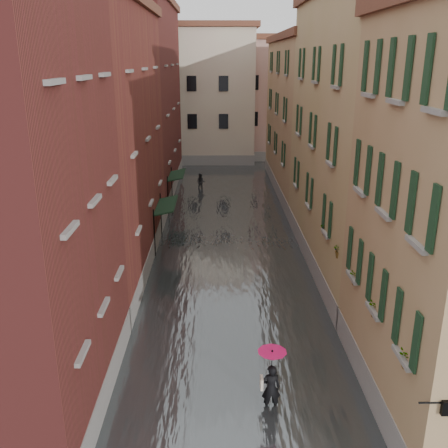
{
  "coord_description": "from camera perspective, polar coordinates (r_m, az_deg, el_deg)",
  "views": [
    {
      "loc": [
        -0.62,
        -15.01,
        10.23
      ],
      "look_at": [
        -0.32,
        6.72,
        3.0
      ],
      "focal_mm": 40.0,
      "sensor_mm": 36.0,
      "label": 1
    }
  ],
  "objects": [
    {
      "name": "ground",
      "position": [
        18.18,
        1.36,
        -15.86
      ],
      "size": [
        120.0,
        120.0,
        0.0
      ],
      "primitive_type": "plane",
      "color": "slate",
      "rests_on": "ground"
    },
    {
      "name": "floodwater",
      "position": [
        29.8,
        0.46,
        -1.48
      ],
      "size": [
        10.0,
        60.0,
        0.2
      ],
      "primitive_type": "cube",
      "color": "#474C4F",
      "rests_on": "ground"
    },
    {
      "name": "building_left_mid",
      "position": [
        25.16,
        -15.64,
        8.62
      ],
      "size": [
        6.0,
        14.0,
        12.5
      ],
      "primitive_type": "cube",
      "color": "brown",
      "rests_on": "ground"
    },
    {
      "name": "building_left_far",
      "position": [
        39.66,
        -10.32,
        13.44
      ],
      "size": [
        6.0,
        16.0,
        14.0
      ],
      "primitive_type": "cube",
      "color": "maroon",
      "rests_on": "ground"
    },
    {
      "name": "building_right_mid",
      "position": [
        25.47,
        16.86,
        9.2
      ],
      "size": [
        6.0,
        14.0,
        13.0
      ],
      "primitive_type": "cube",
      "color": "tan",
      "rests_on": "ground"
    },
    {
      "name": "building_right_far",
      "position": [
        40.0,
        10.42,
        11.67
      ],
      "size": [
        6.0,
        16.0,
        11.5
      ],
      "primitive_type": "cube",
      "color": "#97774E",
      "rests_on": "ground"
    },
    {
      "name": "building_end_cream",
      "position": [
        53.2,
        -3.45,
        14.34
      ],
      "size": [
        12.0,
        9.0,
        13.0
      ],
      "primitive_type": "cube",
      "color": "beige",
      "rests_on": "ground"
    },
    {
      "name": "building_end_pink",
      "position": [
        55.57,
        6.24,
        13.92
      ],
      "size": [
        10.0,
        9.0,
        12.0
      ],
      "primitive_type": "cube",
      "color": "tan",
      "rests_on": "ground"
    },
    {
      "name": "awning_near",
      "position": [
        27.69,
        -6.69,
        2.0
      ],
      "size": [
        1.09,
        3.32,
        2.8
      ],
      "color": "black",
      "rests_on": "ground"
    },
    {
      "name": "awning_far",
      "position": [
        34.95,
        -5.49,
        5.48
      ],
      "size": [
        1.09,
        3.1,
        2.8
      ],
      "color": "black",
      "rests_on": "ground"
    },
    {
      "name": "wall_lantern",
      "position": [
        12.57,
        23.89,
        -18.5
      ],
      "size": [
        0.71,
        0.22,
        0.35
      ],
      "color": "black",
      "rests_on": "ground"
    },
    {
      "name": "window_planters",
      "position": [
        17.53,
        15.03,
        -4.82
      ],
      "size": [
        0.59,
        10.68,
        0.84
      ],
      "color": "brown",
      "rests_on": "ground"
    },
    {
      "name": "pedestrian_main",
      "position": [
        15.63,
        5.41,
        -16.91
      ],
      "size": [
        0.87,
        0.87,
        2.06
      ],
      "color": "black",
      "rests_on": "ground"
    },
    {
      "name": "pedestrian_far",
      "position": [
        40.55,
        -2.68,
        4.8
      ],
      "size": [
        0.77,
        0.65,
        1.42
      ],
      "primitive_type": "imported",
      "rotation": [
        0.0,
        0.0,
        -0.17
      ],
      "color": "black",
      "rests_on": "ground"
    }
  ]
}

